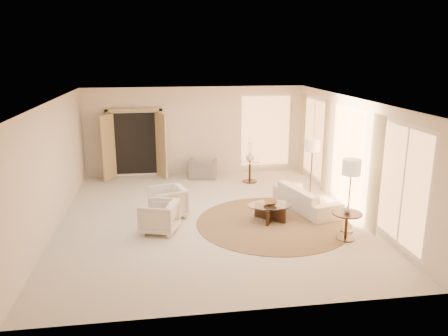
{
  "coord_description": "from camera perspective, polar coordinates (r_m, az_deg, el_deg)",
  "views": [
    {
      "loc": [
        -1.1,
        -9.8,
        3.84
      ],
      "look_at": [
        0.4,
        0.4,
        1.1
      ],
      "focal_mm": 35.0,
      "sensor_mm": 36.0,
      "label": 1
    }
  ],
  "objects": [
    {
      "name": "sofa",
      "position": [
        11.17,
        10.7,
        -3.87
      ],
      "size": [
        1.29,
        2.17,
        0.59
      ],
      "primitive_type": "imported",
      "rotation": [
        0.0,
        0.0,
        1.83
      ],
      "color": "silver",
      "rests_on": "room"
    },
    {
      "name": "armchair_left",
      "position": [
        10.56,
        -7.33,
        -4.24
      ],
      "size": [
        0.92,
        0.95,
        0.81
      ],
      "primitive_type": "imported",
      "rotation": [
        0.0,
        0.0,
        -1.3
      ],
      "color": "silver",
      "rests_on": "room"
    },
    {
      "name": "end_vase",
      "position": [
        9.5,
        15.82,
        -5.24
      ],
      "size": [
        0.19,
        0.19,
        0.15
      ],
      "primitive_type": "imported",
      "rotation": [
        0.0,
        0.0,
        0.36
      ],
      "color": "silver",
      "rests_on": "end_table"
    },
    {
      "name": "bowl",
      "position": [
        10.28,
        6.07,
        -4.55
      ],
      "size": [
        0.33,
        0.33,
        0.08
      ],
      "primitive_type": "imported",
      "rotation": [
        0.0,
        0.0,
        -0.05
      ],
      "color": "brown",
      "rests_on": "coffee_table"
    },
    {
      "name": "side_vase",
      "position": [
        13.19,
        3.42,
        1.52
      ],
      "size": [
        0.3,
        0.3,
        0.27
      ],
      "primitive_type": "imported",
      "rotation": [
        0.0,
        0.0,
        0.2
      ],
      "color": "silver",
      "rests_on": "side_table"
    },
    {
      "name": "area_rug",
      "position": [
        10.29,
        6.41,
        -7.09
      ],
      "size": [
        4.7,
        4.7,
        0.01
      ],
      "primitive_type": "cylinder",
      "rotation": [
        0.0,
        0.0,
        0.41
      ],
      "color": "#432F1C",
      "rests_on": "room"
    },
    {
      "name": "french_doors",
      "position": [
        13.92,
        -11.5,
        3.09
      ],
      "size": [
        1.95,
        0.66,
        2.16
      ],
      "color": "tan",
      "rests_on": "room"
    },
    {
      "name": "room",
      "position": [
        10.16,
        -1.9,
        0.97
      ],
      "size": [
        7.04,
        8.04,
        2.83
      ],
      "color": "beige",
      "rests_on": "ground"
    },
    {
      "name": "floor_lamp_near",
      "position": [
        11.9,
        11.47,
        2.6
      ],
      "size": [
        0.39,
        0.39,
        1.61
      ],
      "rotation": [
        0.0,
        0.0,
        -0.04
      ],
      "color": "black",
      "rests_on": "room"
    },
    {
      "name": "curtains_right",
      "position": [
        11.97,
        13.93,
        2.19
      ],
      "size": [
        0.06,
        5.2,
        2.6
      ],
      "primitive_type": null,
      "color": "tan",
      "rests_on": "room"
    },
    {
      "name": "coffee_table",
      "position": [
        10.35,
        6.05,
        -5.52
      ],
      "size": [
        1.28,
        1.28,
        0.39
      ],
      "rotation": [
        0.0,
        0.0,
        0.21
      ],
      "color": "black",
      "rests_on": "room"
    },
    {
      "name": "side_table",
      "position": [
        13.28,
        3.39,
        -0.13
      ],
      "size": [
        0.58,
        0.58,
        0.67
      ],
      "rotation": [
        0.0,
        0.0,
        -0.4
      ],
      "color": "black",
      "rests_on": "room"
    },
    {
      "name": "armchair_right",
      "position": [
        9.72,
        -8.47,
        -6.13
      ],
      "size": [
        0.89,
        0.92,
        0.77
      ],
      "primitive_type": "imported",
      "rotation": [
        0.0,
        0.0,
        -1.89
      ],
      "color": "silver",
      "rests_on": "room"
    },
    {
      "name": "accent_chair",
      "position": [
        13.71,
        -2.8,
        0.26
      ],
      "size": [
        0.97,
        0.73,
        0.77
      ],
      "primitive_type": "imported",
      "rotation": [
        0.0,
        0.0,
        2.95
      ],
      "color": "gray",
      "rests_on": "room"
    },
    {
      "name": "window_back_corner",
      "position": [
        14.38,
        5.46,
        4.84
      ],
      "size": [
        1.7,
        0.1,
        2.4
      ],
      "primitive_type": null,
      "color": "#F5A662",
      "rests_on": "room"
    },
    {
      "name": "floor_lamp_far",
      "position": [
        9.7,
        16.29,
        -0.33
      ],
      "size": [
        0.4,
        0.4,
        1.64
      ],
      "rotation": [
        0.0,
        0.0,
        -0.1
      ],
      "color": "black",
      "rests_on": "room"
    },
    {
      "name": "windows_right",
      "position": [
        11.18,
        15.9,
        1.43
      ],
      "size": [
        0.1,
        6.4,
        2.4
      ],
      "primitive_type": null,
      "color": "#F5A662",
      "rests_on": "room"
    },
    {
      "name": "end_table",
      "position": [
        9.59,
        15.71,
        -6.7
      ],
      "size": [
        0.63,
        0.63,
        0.59
      ],
      "rotation": [
        0.0,
        0.0,
        -0.34
      ],
      "color": "black",
      "rests_on": "room"
    }
  ]
}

